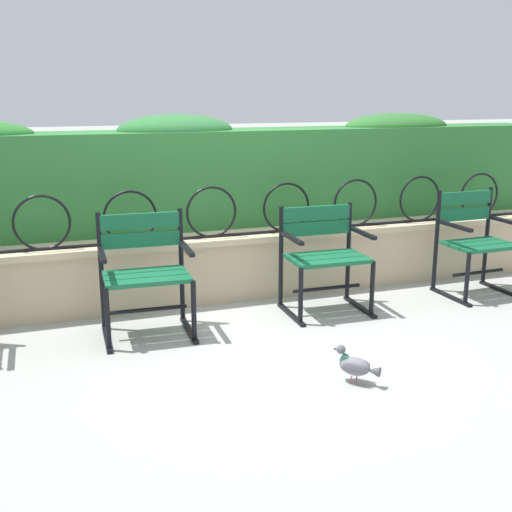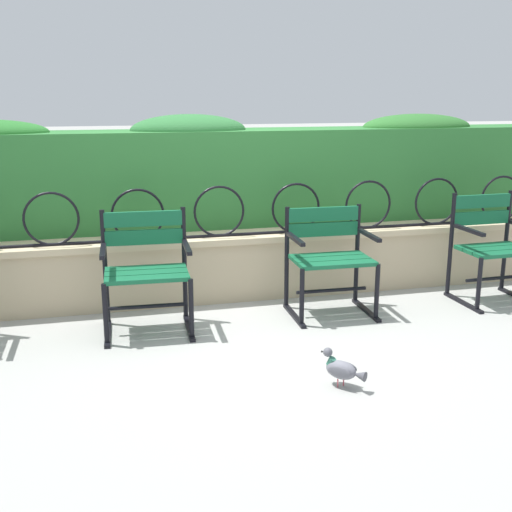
{
  "view_description": "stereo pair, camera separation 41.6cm",
  "coord_description": "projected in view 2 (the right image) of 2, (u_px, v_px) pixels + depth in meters",
  "views": [
    {
      "loc": [
        -1.5,
        -4.11,
        1.69
      ],
      "look_at": [
        0.0,
        0.1,
        0.55
      ],
      "focal_mm": 45.27,
      "sensor_mm": 36.0,
      "label": 1
    },
    {
      "loc": [
        -1.1,
        -4.23,
        1.69
      ],
      "look_at": [
        0.0,
        0.1,
        0.55
      ],
      "focal_mm": 45.27,
      "sensor_mm": 36.0,
      "label": 2
    }
  ],
  "objects": [
    {
      "name": "park_chair_centre_right",
      "position": [
        329.0,
        255.0,
        5.0
      ],
      "size": [
        0.65,
        0.54,
        0.82
      ],
      "color": "#145B38",
      "rests_on": "ground"
    },
    {
      "name": "pigeon_near_chairs",
      "position": [
        342.0,
        369.0,
        3.78
      ],
      "size": [
        0.23,
        0.24,
        0.22
      ],
      "color": "slate",
      "rests_on": "ground"
    },
    {
      "name": "iron_arch_fence",
      "position": [
        221.0,
        214.0,
        5.21
      ],
      "size": [
        6.36,
        0.02,
        0.42
      ],
      "color": "black",
      "rests_on": "stone_wall"
    },
    {
      "name": "park_chair_centre_left",
      "position": [
        146.0,
        267.0,
        4.63
      ],
      "size": [
        0.65,
        0.55,
        0.87
      ],
      "color": "#145B38",
      "rests_on": "ground"
    },
    {
      "name": "park_chair_rightmost",
      "position": [
        491.0,
        245.0,
        5.32
      ],
      "size": [
        0.59,
        0.54,
        0.88
      ],
      "color": "#145B38",
      "rests_on": "ground"
    },
    {
      "name": "ground_plane",
      "position": [
        259.0,
        333.0,
        4.66
      ],
      "size": [
        60.0,
        60.0,
        0.0
      ],
      "primitive_type": "plane",
      "color": "#9E9E99"
    },
    {
      "name": "stone_wall",
      "position": [
        233.0,
        265.0,
        5.42
      ],
      "size": [
        6.89,
        0.41,
        0.54
      ],
      "color": "tan",
      "rests_on": "ground"
    },
    {
      "name": "hedge_row",
      "position": [
        221.0,
        172.0,
        5.67
      ],
      "size": [
        6.76,
        0.56,
        0.96
      ],
      "color": "#2D7033",
      "rests_on": "stone_wall"
    }
  ]
}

